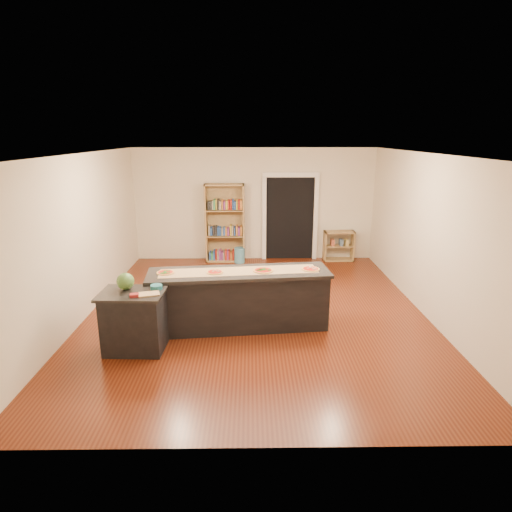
{
  "coord_description": "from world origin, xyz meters",
  "views": [
    {
      "loc": [
        -0.1,
        -7.19,
        3.11
      ],
      "look_at": [
        0.0,
        0.2,
        1.0
      ],
      "focal_mm": 30.0,
      "sensor_mm": 36.0,
      "label": 1
    }
  ],
  "objects_px": {
    "kitchen_island": "(239,299)",
    "low_shelf": "(339,246)",
    "side_counter": "(134,321)",
    "bookshelf": "(225,223)",
    "watermelon": "(125,281)",
    "waste_bin": "(240,255)"
  },
  "relations": [
    {
      "from": "kitchen_island",
      "to": "watermelon",
      "type": "height_order",
      "value": "watermelon"
    },
    {
      "from": "low_shelf",
      "to": "waste_bin",
      "type": "relative_size",
      "value": 1.99
    },
    {
      "from": "watermelon",
      "to": "kitchen_island",
      "type": "bearing_deg",
      "value": 22.23
    },
    {
      "from": "kitchen_island",
      "to": "low_shelf",
      "type": "bearing_deg",
      "value": 52.16
    },
    {
      "from": "bookshelf",
      "to": "watermelon",
      "type": "xyz_separation_m",
      "value": [
        -1.19,
        -4.55,
        0.07
      ]
    },
    {
      "from": "bookshelf",
      "to": "watermelon",
      "type": "relative_size",
      "value": 7.68
    },
    {
      "from": "bookshelf",
      "to": "watermelon",
      "type": "distance_m",
      "value": 4.7
    },
    {
      "from": "low_shelf",
      "to": "waste_bin",
      "type": "height_order",
      "value": "low_shelf"
    },
    {
      "from": "waste_bin",
      "to": "watermelon",
      "type": "bearing_deg",
      "value": -109.49
    },
    {
      "from": "low_shelf",
      "to": "watermelon",
      "type": "distance_m",
      "value": 6.15
    },
    {
      "from": "kitchen_island",
      "to": "side_counter",
      "type": "relative_size",
      "value": 3.18
    },
    {
      "from": "side_counter",
      "to": "bookshelf",
      "type": "relative_size",
      "value": 0.47
    },
    {
      "from": "low_shelf",
      "to": "watermelon",
      "type": "xyz_separation_m",
      "value": [
        -4.07,
        -4.56,
        0.66
      ]
    },
    {
      "from": "side_counter",
      "to": "low_shelf",
      "type": "distance_m",
      "value": 6.12
    },
    {
      "from": "side_counter",
      "to": "watermelon",
      "type": "relative_size",
      "value": 3.65
    },
    {
      "from": "side_counter",
      "to": "low_shelf",
      "type": "bearing_deg",
      "value": 51.97
    },
    {
      "from": "kitchen_island",
      "to": "side_counter",
      "type": "bearing_deg",
      "value": -158.95
    },
    {
      "from": "kitchen_island",
      "to": "watermelon",
      "type": "xyz_separation_m",
      "value": [
        -1.64,
        -0.67,
        0.55
      ]
    },
    {
      "from": "side_counter",
      "to": "bookshelf",
      "type": "xyz_separation_m",
      "value": [
        1.08,
        4.65,
        0.51
      ]
    },
    {
      "from": "kitchen_island",
      "to": "watermelon",
      "type": "distance_m",
      "value": 1.86
    },
    {
      "from": "side_counter",
      "to": "watermelon",
      "type": "xyz_separation_m",
      "value": [
        -0.11,
        0.11,
        0.58
      ]
    },
    {
      "from": "bookshelf",
      "to": "waste_bin",
      "type": "distance_m",
      "value": 0.88
    }
  ]
}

